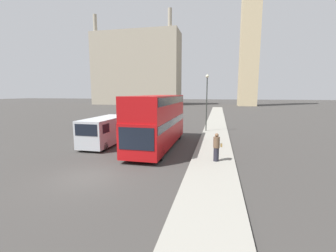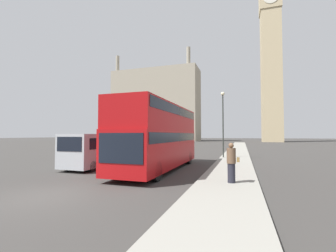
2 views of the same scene
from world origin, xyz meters
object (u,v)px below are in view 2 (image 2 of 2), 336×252
at_px(red_double_decker_bus, 160,134).
at_px(white_van, 98,149).
at_px(clock_tower, 271,45).
at_px(pedestrian, 231,163).
at_px(street_lamp, 223,115).

xyz_separation_m(red_double_decker_bus, white_van, (-4.65, -0.30, -1.10)).
bearing_deg(clock_tower, pedestrian, -98.02).
xyz_separation_m(red_double_decker_bus, street_lamp, (3.48, 8.16, 1.87)).
bearing_deg(red_double_decker_bus, white_van, -176.25).
bearing_deg(pedestrian, red_double_decker_bus, 144.13).
xyz_separation_m(clock_tower, pedestrian, (-9.63, -68.36, -30.56)).
bearing_deg(red_double_decker_bus, clock_tower, 77.51).
distance_m(red_double_decker_bus, white_van, 4.79).
distance_m(clock_tower, white_van, 74.41).
bearing_deg(white_van, pedestrian, -18.42).
relative_size(red_double_decker_bus, street_lamp, 1.61).
bearing_deg(pedestrian, street_lamp, 96.26).
height_order(clock_tower, street_lamp, clock_tower).
relative_size(clock_tower, white_van, 10.58).
distance_m(white_van, pedestrian, 9.92).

